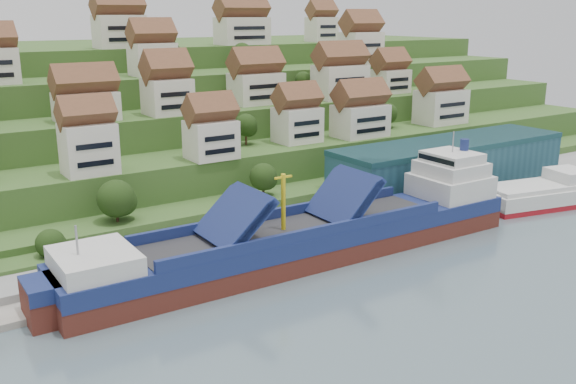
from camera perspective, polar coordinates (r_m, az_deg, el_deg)
ground at (r=106.75m, az=1.59°, el=-6.29°), size 300.00×300.00×0.00m
quay at (r=129.04m, az=5.03°, el=-1.91°), size 180.00×14.00×2.20m
hillside at (r=195.28m, az=-16.27°, el=6.38°), size 260.00×128.00×31.00m
hillside_village at (r=155.54m, az=-10.52°, el=9.75°), size 157.51×63.42×29.73m
hillside_trees at (r=138.25m, az=-12.98°, el=5.95°), size 131.67×62.13×31.25m
warehouse at (r=150.25m, az=14.21°, el=2.58°), size 60.00×15.00×10.00m
flagpole at (r=122.54m, az=5.85°, el=-0.06°), size 1.28×0.16×8.00m
cargo_ship at (r=108.24m, az=2.52°, el=-4.03°), size 82.43×13.91×18.30m
second_ship at (r=147.67m, az=21.80°, el=-0.21°), size 29.19×15.72×8.02m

